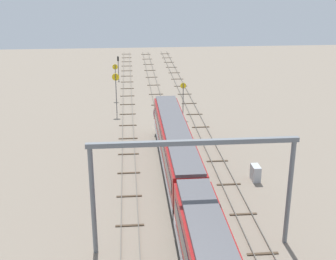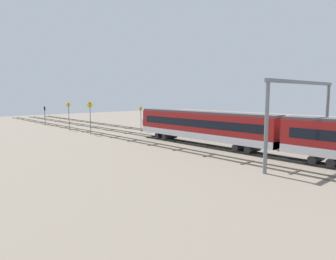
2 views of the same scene
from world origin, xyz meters
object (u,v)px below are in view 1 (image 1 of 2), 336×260
Objects in this scene: overhead_gantry at (193,171)px; relay_cabinet at (255,173)px; speed_sign_near_foreground at (183,95)px; speed_sign_far_trackside at (115,77)px; speed_sign_mid_trackside at (116,87)px; signal_light_trackside_departure at (118,64)px.

overhead_gantry is 14.85m from relay_cabinet.
overhead_gantry is at bearing 174.26° from speed_sign_near_foreground.
overhead_gantry is 2.66× the size of speed_sign_far_trackside.
relay_cabinet is at bearing -149.61° from speed_sign_mid_trackside.
signal_light_trackside_departure is at bearing -0.91° from speed_sign_far_trackside.
speed_sign_mid_trackside is 22.81m from signal_light_trackside_departure.
overhead_gantry is at bearing -171.54° from speed_sign_far_trackside.
speed_sign_mid_trackside reaches higher than speed_sign_far_trackside.
overhead_gantry is at bearing -173.78° from signal_light_trackside_departure.
speed_sign_far_trackside reaches higher than speed_sign_near_foreground.
overhead_gantry is 58.93m from signal_light_trackside_departure.
speed_sign_near_foreground is 0.83× the size of speed_sign_mid_trackside.
overhead_gantry is 36.34m from speed_sign_mid_trackside.
signal_light_trackside_departure is at bearing 20.97° from speed_sign_near_foreground.
speed_sign_near_foreground reaches higher than relay_cabinet.
overhead_gantry reaches higher than relay_cabinet.
relay_cabinet is (-24.55, -14.40, -3.20)m from speed_sign_mid_trackside.
speed_sign_far_trackside is (44.36, 6.60, -2.74)m from overhead_gantry.
speed_sign_near_foreground reaches higher than signal_light_trackside_departure.
speed_sign_far_trackside is 36.41m from relay_cabinet.
signal_light_trackside_departure is 2.85× the size of relay_cabinet.
speed_sign_mid_trackside is 3.79× the size of relay_cabinet.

